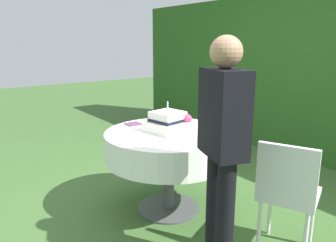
{
  "coord_description": "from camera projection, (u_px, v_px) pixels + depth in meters",
  "views": [
    {
      "loc": [
        2.27,
        -1.73,
        1.56
      ],
      "look_at": [
        -0.01,
        -0.0,
        0.86
      ],
      "focal_mm": 35.02,
      "sensor_mm": 36.0,
      "label": 1
    }
  ],
  "objects": [
    {
      "name": "serving_plate_far",
      "position": [
        133.0,
        138.0,
        2.75
      ],
      "size": [
        0.13,
        0.13,
        0.01
      ],
      "primitive_type": "cylinder",
      "color": "white",
      "rests_on": "cake_table"
    },
    {
      "name": "wedding_cake",
      "position": [
        168.0,
        122.0,
        2.95
      ],
      "size": [
        0.37,
        0.37,
        0.28
      ],
      "color": "white",
      "rests_on": "cake_table"
    },
    {
      "name": "ground_plane",
      "position": [
        169.0,
        209.0,
        3.14
      ],
      "size": [
        20.0,
        20.0,
        0.0
      ],
      "primitive_type": "plane",
      "color": "#3D602D"
    },
    {
      "name": "cake_table",
      "position": [
        169.0,
        146.0,
        2.99
      ],
      "size": [
        1.16,
        1.16,
        0.76
      ],
      "color": "#4C4C51",
      "rests_on": "ground_plane"
    },
    {
      "name": "foliage_hedge",
      "position": [
        320.0,
        77.0,
        4.38
      ],
      "size": [
        6.98,
        0.62,
        2.2
      ],
      "primitive_type": "cube",
      "color": "#28561E",
      "rests_on": "ground_plane"
    },
    {
      "name": "garden_chair",
      "position": [
        288.0,
        189.0,
        2.33
      ],
      "size": [
        0.52,
        0.52,
        0.89
      ],
      "color": "white",
      "rests_on": "ground_plane"
    },
    {
      "name": "standing_person",
      "position": [
        222.0,
        143.0,
        2.09
      ],
      "size": [
        0.41,
        0.31,
        1.6
      ],
      "color": "black",
      "rests_on": "ground_plane"
    },
    {
      "name": "serving_plate_right",
      "position": [
        126.0,
        133.0,
        2.91
      ],
      "size": [
        0.13,
        0.13,
        0.01
      ],
      "primitive_type": "cylinder",
      "color": "white",
      "rests_on": "cake_table"
    },
    {
      "name": "serving_plate_left",
      "position": [
        205.0,
        141.0,
        2.67
      ],
      "size": [
        0.12,
        0.12,
        0.01
      ],
      "primitive_type": "cylinder",
      "color": "white",
      "rests_on": "cake_table"
    },
    {
      "name": "napkin_stack",
      "position": [
        133.0,
        124.0,
        3.22
      ],
      "size": [
        0.16,
        0.16,
        0.01
      ],
      "primitive_type": "cube",
      "rotation": [
        0.0,
        0.0,
        -0.09
      ],
      "color": "#603856",
      "rests_on": "cake_table"
    },
    {
      "name": "serving_plate_near",
      "position": [
        186.0,
        141.0,
        2.68
      ],
      "size": [
        0.15,
        0.15,
        0.01
      ],
      "primitive_type": "cylinder",
      "color": "white",
      "rests_on": "cake_table"
    }
  ]
}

